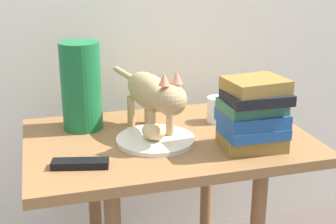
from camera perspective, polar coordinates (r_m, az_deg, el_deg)
The scene contains 8 objects.
side_table at distance 1.50m, azimuth -0.00°, elevation -5.88°, with size 0.86×0.57×0.59m.
plate at distance 1.42m, azimuth -1.52°, elevation -3.34°, with size 0.24×0.24×0.01m, color silver.
bread_roll at distance 1.40m, azimuth -1.77°, elevation -2.35°, with size 0.08×0.06×0.05m, color #E0BC7A.
cat at distance 1.43m, azimuth -1.83°, elevation 2.17°, with size 0.14×0.47×0.23m.
book_stack at distance 1.37m, azimuth 10.19°, elevation -0.31°, with size 0.19×0.16×0.21m.
green_vase at distance 1.52m, azimuth -10.37°, elevation 3.08°, with size 0.13×0.13×0.28m, color #196B38.
candle_jar at distance 1.59m, azimuth 5.93°, elevation 0.14°, with size 0.07×0.07×0.08m.
tv_remote at distance 1.28m, azimuth -10.50°, elevation -6.12°, with size 0.15×0.04×0.02m, color black.
Camera 1 is at (-0.37, -1.31, 1.13)m, focal length 50.76 mm.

